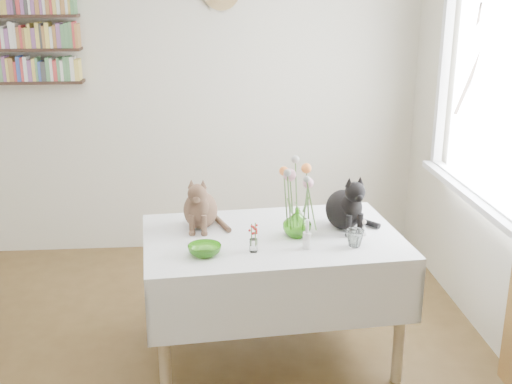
{
  "coord_description": "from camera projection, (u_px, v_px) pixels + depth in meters",
  "views": [
    {
      "loc": [
        0.31,
        -2.79,
        2.09
      ],
      "look_at": [
        0.57,
        0.42,
        1.05
      ],
      "focal_mm": 45.0,
      "sensor_mm": 36.0,
      "label": 1
    }
  ],
  "objects": [
    {
      "name": "candlestick",
      "position": [
        307.0,
        239.0,
        3.38
      ],
      "size": [
        0.04,
        0.04,
        0.16
      ],
      "color": "white",
      "rests_on": "dining_table"
    },
    {
      "name": "window",
      "position": [
        489.0,
        110.0,
        3.75
      ],
      "size": [
        0.12,
        1.52,
        1.32
      ],
      "color": "white",
      "rests_on": "room"
    },
    {
      "name": "flower_vase",
      "position": [
        297.0,
        222.0,
        3.53
      ],
      "size": [
        0.19,
        0.19,
        0.17
      ],
      "primitive_type": "imported",
      "rotation": [
        0.0,
        0.0,
        -0.26
      ],
      "color": "#79D542",
      "rests_on": "dining_table"
    },
    {
      "name": "room",
      "position": [
        138.0,
        181.0,
        2.88
      ],
      "size": [
        4.08,
        4.58,
        2.58
      ],
      "color": "brown",
      "rests_on": "ground"
    },
    {
      "name": "bookshelf_unit",
      "position": [
        9.0,
        21.0,
        4.67
      ],
      "size": [
        1.0,
        0.16,
        0.91
      ],
      "color": "black",
      "rests_on": "room"
    },
    {
      "name": "dining_table",
      "position": [
        272.0,
        266.0,
        3.63
      ],
      "size": [
        1.5,
        1.04,
        0.76
      ],
      "color": "white",
      "rests_on": "room"
    },
    {
      "name": "berry_jar",
      "position": [
        253.0,
        238.0,
        3.33
      ],
      "size": [
        0.04,
        0.04,
        0.17
      ],
      "color": "white",
      "rests_on": "dining_table"
    },
    {
      "name": "drinking_glass",
      "position": [
        355.0,
        238.0,
        3.41
      ],
      "size": [
        0.13,
        0.13,
        0.09
      ],
      "primitive_type": "imported",
      "rotation": [
        0.0,
        0.0,
        0.31
      ],
      "color": "white",
      "rests_on": "dining_table"
    },
    {
      "name": "flower_bouquet",
      "position": [
        298.0,
        177.0,
        3.46
      ],
      "size": [
        0.17,
        0.13,
        0.39
      ],
      "color": "#4C7233",
      "rests_on": "flower_vase"
    },
    {
      "name": "black_cat",
      "position": [
        344.0,
        199.0,
        3.64
      ],
      "size": [
        0.29,
        0.34,
        0.34
      ],
      "primitive_type": null,
      "rotation": [
        0.0,
        0.0,
        0.27
      ],
      "color": "black",
      "rests_on": "dining_table"
    },
    {
      "name": "tabby_cat",
      "position": [
        200.0,
        200.0,
        3.65
      ],
      "size": [
        0.25,
        0.3,
        0.32
      ],
      "primitive_type": null,
      "rotation": [
        0.0,
        0.0,
        -0.12
      ],
      "color": "brown",
      "rests_on": "dining_table"
    },
    {
      "name": "green_bowl",
      "position": [
        205.0,
        250.0,
        3.31
      ],
      "size": [
        0.19,
        0.19,
        0.05
      ],
      "primitive_type": "imported",
      "rotation": [
        0.0,
        0.0,
        -0.09
      ],
      "color": "#79D542",
      "rests_on": "dining_table"
    },
    {
      "name": "porcelain_figurine",
      "position": [
        364.0,
        228.0,
        3.57
      ],
      "size": [
        0.05,
        0.05,
        0.09
      ],
      "color": "white",
      "rests_on": "dining_table"
    }
  ]
}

